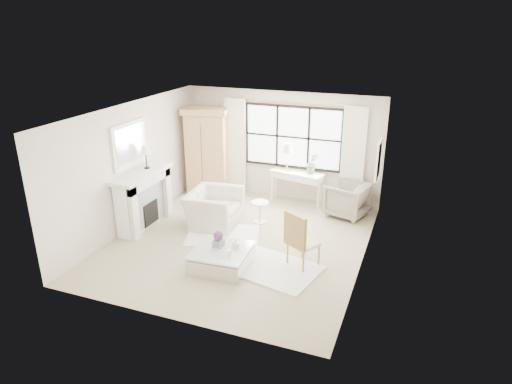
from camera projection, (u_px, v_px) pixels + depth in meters
floor at (239, 242)px, 9.43m from camera, size 5.50×5.50×0.00m
ceiling at (237, 112)px, 8.46m from camera, size 5.50×5.50×0.00m
wall_back at (281, 146)px, 11.34m from camera, size 5.00×0.00×5.00m
wall_front at (163, 240)px, 6.55m from camera, size 5.00×0.00×5.00m
wall_left at (131, 166)px, 9.77m from camera, size 0.00×5.50×5.50m
wall_right at (367, 197)px, 8.11m from camera, size 0.00×5.50×5.50m
window_pane at (293, 137)px, 11.13m from camera, size 2.40×0.02×1.50m
window_frame at (293, 137)px, 11.12m from camera, size 2.50×0.04×1.50m
curtain_rod at (293, 102)px, 10.77m from camera, size 3.30×0.04×0.04m
curtain_left at (235, 147)px, 11.69m from camera, size 0.55×0.10×2.47m
curtain_right at (353, 159)px, 10.70m from camera, size 0.55×0.10×2.47m
fireplace at (143, 198)px, 9.95m from camera, size 0.58×1.66×1.26m
mirror_frame at (130, 144)px, 9.59m from camera, size 0.05×1.15×0.95m
mirror_glass at (131, 145)px, 9.58m from camera, size 0.02×1.00×0.80m
art_frame at (378, 160)px, 9.53m from camera, size 0.04×0.62×0.82m
art_canvas at (377, 160)px, 9.54m from camera, size 0.01×0.52×0.72m
mantel_lamp at (145, 151)px, 9.79m from camera, size 0.22×0.22×0.51m
armoire at (207, 151)px, 11.68m from camera, size 1.25×0.93×2.24m
console_table at (297, 187)px, 11.30m from camera, size 1.36×0.69×0.80m
console_lamp at (287, 149)px, 11.06m from camera, size 0.28×0.28×0.69m
orchid_plant at (312, 163)px, 10.95m from camera, size 0.36×0.34×0.52m
side_table at (260, 209)px, 10.19m from camera, size 0.40×0.40×0.51m
rug_left at (223, 235)px, 9.69m from camera, size 1.76×1.47×0.03m
rug_right at (274, 269)px, 8.39m from camera, size 1.78×1.49×0.03m
club_armchair at (214, 208)px, 10.07m from camera, size 1.12×1.27×0.78m
wingback_chair at (347, 200)px, 10.54m from camera, size 1.07×1.05×0.79m
french_chair at (302, 251)px, 8.42m from camera, size 0.66×0.66×1.08m
coffee_table at (222, 259)px, 8.40m from camera, size 1.05×1.05×0.38m
planter_box at (219, 243)px, 8.41m from camera, size 0.18×0.18×0.13m
planter_flowers at (218, 236)px, 8.35m from camera, size 0.18×0.18×0.18m
pillar_candle at (229, 253)px, 8.07m from camera, size 0.10×0.10×0.12m
coffee_vase at (236, 244)px, 8.37m from camera, size 0.18×0.18×0.15m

